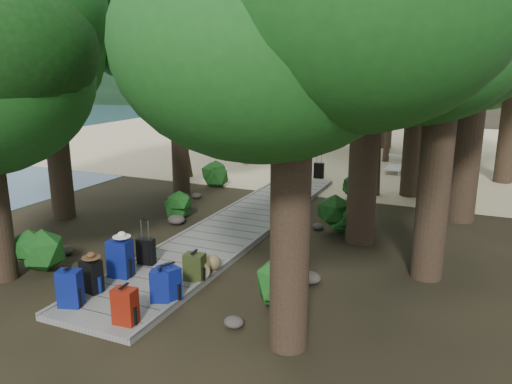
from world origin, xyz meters
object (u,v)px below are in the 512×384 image
at_px(backpack_right_a, 125,304).
at_px(sun_lounger, 395,164).
at_px(backpack_right_b, 161,284).
at_px(lone_suitcase_on_sand, 319,170).
at_px(backpack_left_a, 70,286).
at_px(backpack_left_c, 120,256).
at_px(kayak, 246,159).
at_px(backpack_right_d, 195,265).
at_px(duffel_right_khaki, 203,266).
at_px(backpack_left_b, 91,274).
at_px(backpack_right_c, 169,281).
at_px(suitcase_on_boardwalk, 146,251).

distance_m(backpack_right_a, sun_lounger, 14.77).
bearing_deg(backpack_right_b, lone_suitcase_on_sand, 70.92).
xyz_separation_m(backpack_left_a, sun_lounger, (3.45, 14.51, -0.15)).
distance_m(backpack_left_a, backpack_right_b, 1.60).
height_order(backpack_left_c, kayak, backpack_left_c).
bearing_deg(backpack_right_b, backpack_right_d, 64.30).
distance_m(backpack_left_a, duffel_right_khaki, 2.62).
height_order(backpack_left_a, backpack_left_c, backpack_left_c).
height_order(backpack_right_d, sun_lounger, backpack_right_d).
height_order(backpack_left_b, backpack_left_c, backpack_left_c).
height_order(backpack_left_a, backpack_right_c, backpack_left_a).
xyz_separation_m(backpack_left_c, backpack_right_d, (1.47, 0.46, -0.12)).
xyz_separation_m(backpack_left_a, backpack_left_b, (-0.06, 0.61, -0.03)).
relative_size(backpack_left_b, kayak, 0.24).
distance_m(backpack_right_d, sun_lounger, 12.80).
bearing_deg(backpack_right_b, backpack_right_a, -116.68).
bearing_deg(backpack_left_c, sun_lounger, 68.40).
bearing_deg(kayak, sun_lounger, -16.31).
bearing_deg(suitcase_on_boardwalk, backpack_right_b, -52.38).
height_order(backpack_left_a, duffel_right_khaki, backpack_left_a).
height_order(backpack_left_a, suitcase_on_boardwalk, backpack_left_a).
relative_size(backpack_left_a, backpack_right_b, 1.14).
relative_size(backpack_left_c, sun_lounger, 0.42).
height_order(backpack_left_b, duffel_right_khaki, backpack_left_b).
relative_size(backpack_left_b, backpack_right_c, 1.01).
relative_size(backpack_left_a, backpack_right_d, 1.24).
relative_size(backpack_right_a, suitcase_on_boardwalk, 1.19).
distance_m(backpack_right_a, kayak, 14.86).
xyz_separation_m(backpack_left_c, lone_suitcase_on_sand, (0.92, 10.85, -0.24)).
bearing_deg(backpack_right_c, lone_suitcase_on_sand, 115.48).
height_order(backpack_left_b, backpack_right_a, backpack_left_b).
relative_size(backpack_right_b, backpack_right_c, 0.95).
bearing_deg(backpack_right_a, backpack_right_c, 76.98).
height_order(backpack_right_a, backpack_right_b, backpack_right_a).
relative_size(backpack_left_b, duffel_right_khaki, 1.29).
height_order(suitcase_on_boardwalk, sun_lounger, suitcase_on_boardwalk).
distance_m(backpack_right_b, lone_suitcase_on_sand, 11.46).
xyz_separation_m(kayak, sun_lounger, (6.50, 0.41, 0.18)).
distance_m(backpack_left_a, backpack_right_d, 2.37).
height_order(backpack_right_c, suitcase_on_boardwalk, backpack_right_c).
xyz_separation_m(backpack_right_a, sun_lounger, (2.16, 14.61, -0.12)).
distance_m(backpack_left_c, backpack_right_c, 1.54).
bearing_deg(backpack_left_a, backpack_right_d, 33.73).
bearing_deg(backpack_right_b, duffel_right_khaki, 64.58).
bearing_deg(backpack_left_a, sun_lounger, 58.26).
bearing_deg(kayak, backpack_right_d, -89.67).
xyz_separation_m(backpack_left_b, backpack_right_a, (1.35, -0.72, -0.01)).
height_order(duffel_right_khaki, lone_suitcase_on_sand, lone_suitcase_on_sand).
height_order(lone_suitcase_on_sand, kayak, lone_suitcase_on_sand).
xyz_separation_m(backpack_left_a, backpack_right_a, (1.29, -0.11, -0.03)).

